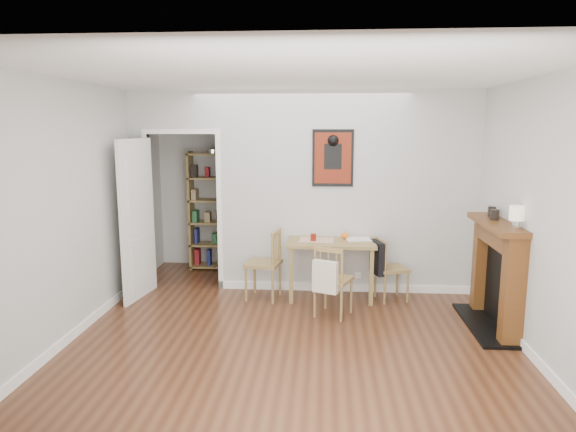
# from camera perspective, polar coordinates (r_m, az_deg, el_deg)

# --- Properties ---
(ground) EXTENTS (5.20, 5.20, 0.00)m
(ground) POSITION_cam_1_polar(r_m,az_deg,el_deg) (5.63, 0.74, -12.48)
(ground) COLOR #59321C
(ground) RESTS_ON ground
(room_shell) EXTENTS (5.20, 5.20, 5.20)m
(room_shell) POSITION_cam_1_polar(r_m,az_deg,el_deg) (6.59, 2.33, 2.54)
(room_shell) COLOR #BABAB8
(room_shell) RESTS_ON ground
(dining_table) EXTENTS (1.08, 0.69, 0.74)m
(dining_table) POSITION_cam_1_polar(r_m,az_deg,el_deg) (6.47, 4.82, -3.47)
(dining_table) COLOR olive
(dining_table) RESTS_ON ground
(chair_left) EXTENTS (0.52, 0.52, 0.89)m
(chair_left) POSITION_cam_1_polar(r_m,az_deg,el_deg) (6.45, -2.77, -5.38)
(chair_left) COLOR olive
(chair_left) RESTS_ON ground
(chair_right) EXTENTS (0.53, 0.49, 0.78)m
(chair_right) POSITION_cam_1_polar(r_m,az_deg,el_deg) (6.53, 11.32, -5.71)
(chair_right) COLOR olive
(chair_right) RESTS_ON ground
(chair_front) EXTENTS (0.54, 0.57, 0.83)m
(chair_front) POSITION_cam_1_polar(r_m,az_deg,el_deg) (5.90, 5.02, -7.09)
(chair_front) COLOR olive
(chair_front) RESTS_ON ground
(bookshelf) EXTENTS (0.75, 0.30, 1.78)m
(bookshelf) POSITION_cam_1_polar(r_m,az_deg,el_deg) (7.81, -8.18, 0.49)
(bookshelf) COLOR olive
(bookshelf) RESTS_ON ground
(fireplace) EXTENTS (0.45, 1.25, 1.16)m
(fireplace) POSITION_cam_1_polar(r_m,az_deg,el_deg) (5.95, 22.26, -5.72)
(fireplace) COLOR brown
(fireplace) RESTS_ON ground
(red_glass) EXTENTS (0.07, 0.07, 0.09)m
(red_glass) POSITION_cam_1_polar(r_m,az_deg,el_deg) (6.38, 2.83, -2.39)
(red_glass) COLOR maroon
(red_glass) RESTS_ON dining_table
(orange_fruit) EXTENTS (0.08, 0.08, 0.08)m
(orange_fruit) POSITION_cam_1_polar(r_m,az_deg,el_deg) (6.53, 6.35, -2.19)
(orange_fruit) COLOR orange
(orange_fruit) RESTS_ON dining_table
(placemat) EXTENTS (0.45, 0.35, 0.00)m
(placemat) POSITION_cam_1_polar(r_m,az_deg,el_deg) (6.45, 3.22, -2.66)
(placemat) COLOR beige
(placemat) RESTS_ON dining_table
(notebook) EXTENTS (0.33, 0.26, 0.02)m
(notebook) POSITION_cam_1_polar(r_m,az_deg,el_deg) (6.51, 7.82, -2.56)
(notebook) COLOR white
(notebook) RESTS_ON dining_table
(mantel_lamp) EXTENTS (0.14, 0.14, 0.23)m
(mantel_lamp) POSITION_cam_1_polar(r_m,az_deg,el_deg) (5.45, 24.09, 0.15)
(mantel_lamp) COLOR silver
(mantel_lamp) RESTS_ON fireplace
(ceramic_jar_a) EXTENTS (0.09, 0.09, 0.11)m
(ceramic_jar_a) POSITION_cam_1_polar(r_m,az_deg,el_deg) (5.90, 21.98, 0.15)
(ceramic_jar_a) COLOR black
(ceramic_jar_a) RESTS_ON fireplace
(ceramic_jar_b) EXTENTS (0.09, 0.09, 0.11)m
(ceramic_jar_b) POSITION_cam_1_polar(r_m,az_deg,el_deg) (6.12, 21.71, 0.47)
(ceramic_jar_b) COLOR black
(ceramic_jar_b) RESTS_ON fireplace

